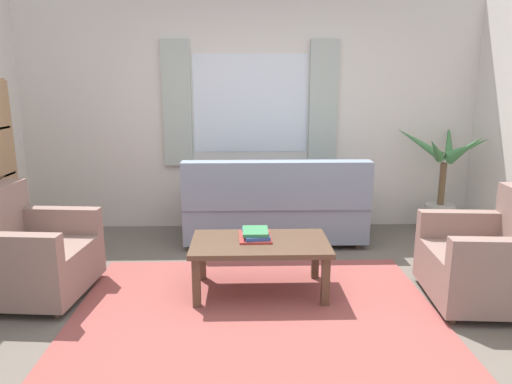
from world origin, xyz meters
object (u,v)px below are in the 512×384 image
at_px(book_stack_on_table, 255,234).
at_px(armchair_right, 492,260).
at_px(couch, 275,208).
at_px(potted_plant, 442,189).
at_px(coffee_table, 260,248).
at_px(armchair_left, 27,254).

bearing_deg(book_stack_on_table, armchair_right, -10.00).
relative_size(couch, book_stack_on_table, 5.73).
bearing_deg(potted_plant, coffee_table, -144.82).
height_order(armchair_left, armchair_right, same).
xyz_separation_m(armchair_right, potted_plant, (0.31, 1.71, 0.18)).
distance_m(couch, armchair_left, 2.43).
bearing_deg(armchair_right, armchair_left, -89.15).
xyz_separation_m(coffee_table, book_stack_on_table, (-0.03, 0.08, 0.09)).
height_order(armchair_right, potted_plant, potted_plant).
xyz_separation_m(couch, potted_plant, (1.88, 0.19, 0.16)).
height_order(couch, book_stack_on_table, couch).
height_order(coffee_table, book_stack_on_table, book_stack_on_table).
bearing_deg(book_stack_on_table, coffee_table, -66.44).
distance_m(armchair_right, coffee_table, 1.79).
bearing_deg(armchair_left, armchair_right, -88.35).
distance_m(armchair_right, book_stack_on_table, 1.84).
distance_m(armchair_left, coffee_table, 1.85).
relative_size(couch, armchair_right, 2.11).
relative_size(couch, potted_plant, 1.48).
relative_size(book_stack_on_table, potted_plant, 0.26).
distance_m(armchair_left, potted_plant, 4.21).
bearing_deg(armchair_right, coffee_table, -93.27).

